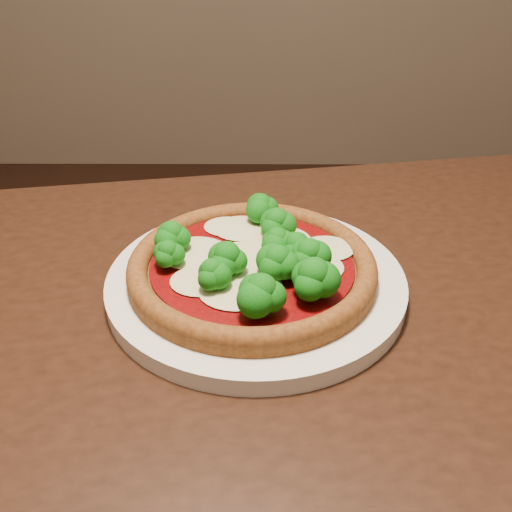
{
  "coord_description": "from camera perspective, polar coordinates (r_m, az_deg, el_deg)",
  "views": [
    {
      "loc": [
        -0.06,
        -0.57,
        1.09
      ],
      "look_at": [
        -0.07,
        -0.09,
        0.79
      ],
      "focal_mm": 40.0,
      "sensor_mm": 36.0,
      "label": 1
    }
  ],
  "objects": [
    {
      "name": "dining_table",
      "position": [
        0.61,
        -4.93,
        -16.34
      ],
      "size": [
        1.17,
        0.89,
        0.75
      ],
      "rotation": [
        0.0,
        0.0,
        0.17
      ],
      "color": "black",
      "rests_on": "floor"
    },
    {
      "name": "plate",
      "position": [
        0.58,
        -0.0,
        -2.59
      ],
      "size": [
        0.3,
        0.3,
        0.02
      ],
      "primitive_type": "cylinder",
      "color": "white",
      "rests_on": "dining_table"
    },
    {
      "name": "pizza",
      "position": [
        0.56,
        -0.15,
        -0.67
      ],
      "size": [
        0.25,
        0.25,
        0.06
      ],
      "rotation": [
        0.0,
        0.0,
        0.35
      ],
      "color": "brown",
      "rests_on": "plate"
    }
  ]
}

